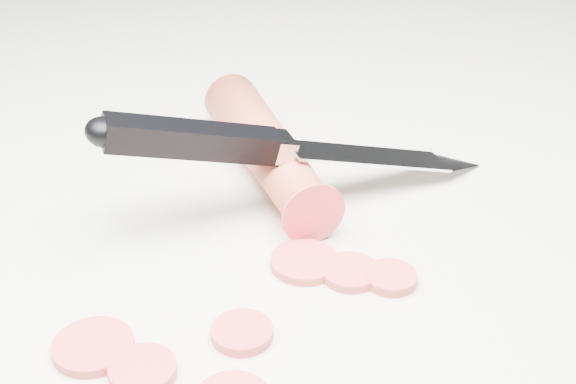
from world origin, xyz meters
TOP-DOWN VIEW (x-y plane):
  - ground at (0.00, 0.00)m, footprint 2.40×2.40m
  - carrot at (0.09, 0.08)m, footprint 0.08×0.17m
  - carrot_slice_0 at (-0.08, -0.01)m, footprint 0.04×0.04m
  - carrot_slice_2 at (0.04, -0.02)m, footprint 0.04×0.04m
  - carrot_slice_3 at (-0.02, -0.05)m, footprint 0.03×0.03m
  - carrot_slice_4 at (0.07, -0.06)m, footprint 0.03×0.03m
  - carrot_slice_5 at (-0.07, -0.04)m, footprint 0.03×0.03m
  - carrot_slice_6 at (0.06, -0.04)m, footprint 0.03×0.03m
  - kitchen_knife at (0.09, 0.04)m, footprint 0.27×0.11m

SIDE VIEW (x-z plane):
  - ground at x=0.00m, z-range 0.00..0.00m
  - carrot_slice_0 at x=-0.08m, z-range 0.00..0.01m
  - carrot_slice_2 at x=0.04m, z-range 0.00..0.01m
  - carrot_slice_6 at x=0.06m, z-range 0.00..0.01m
  - carrot_slice_3 at x=-0.02m, z-range 0.00..0.01m
  - carrot_slice_4 at x=0.07m, z-range 0.00..0.01m
  - carrot_slice_5 at x=-0.07m, z-range 0.00..0.01m
  - carrot at x=0.09m, z-range 0.00..0.04m
  - kitchen_knife at x=0.09m, z-range 0.00..0.08m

